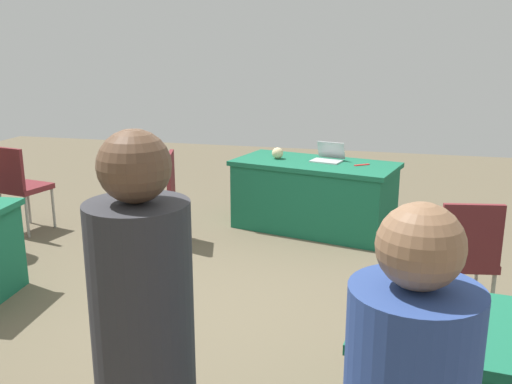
{
  "coord_description": "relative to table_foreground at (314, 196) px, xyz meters",
  "views": [
    {
      "loc": [
        -1.18,
        3.9,
        2.02
      ],
      "look_at": [
        -0.12,
        -0.27,
        0.9
      ],
      "focal_mm": 39.65,
      "sensor_mm": 36.0,
      "label": 1
    }
  ],
  "objects": [
    {
      "name": "ground_plane",
      "position": [
        0.31,
        2.18,
        -0.39
      ],
      "size": [
        14.4,
        14.4,
        0.0
      ],
      "primitive_type": "plane",
      "color": "brown"
    },
    {
      "name": "yarn_ball",
      "position": [
        0.44,
        -0.08,
        0.45
      ],
      "size": [
        0.13,
        0.13,
        0.13
      ],
      "primitive_type": "sphere",
      "color": "beige",
      "rests_on": "table_foreground"
    },
    {
      "name": "laptop_silver",
      "position": [
        -0.13,
        -0.07,
        0.42
      ],
      "size": [
        0.38,
        0.36,
        0.21
      ],
      "rotation": [
        0.0,
        0.0,
        -0.24
      ],
      "color": "silver",
      "rests_on": "table_foreground"
    },
    {
      "name": "chair_by_pillar",
      "position": [
        -1.39,
        1.96,
        0.17
      ],
      "size": [
        0.51,
        0.51,
        0.96
      ],
      "rotation": [
        0.0,
        0.0,
        3.32
      ],
      "color": "#9E9993",
      "rests_on": "ground"
    },
    {
      "name": "chair_tucked_right",
      "position": [
        1.5,
        0.83,
        0.16
      ],
      "size": [
        0.55,
        0.55,
        0.95
      ],
      "rotation": [
        0.0,
        0.0,
        -1.28
      ],
      "color": "#9E9993",
      "rests_on": "ground"
    },
    {
      "name": "table_foreground",
      "position": [
        0.0,
        0.0,
        0.0
      ],
      "size": [
        1.91,
        1.22,
        0.77
      ],
      "rotation": [
        0.0,
        0.0,
        -0.23
      ],
      "color": "#196647",
      "rests_on": "ground"
    },
    {
      "name": "person_attendee_browsing",
      "position": [
        -0.09,
        4.52,
        0.61
      ],
      "size": [
        0.48,
        0.48,
        1.78
      ],
      "rotation": [
        0.0,
        0.0,
        3.93
      ],
      "color": "#26262D",
      "rests_on": "ground"
    },
    {
      "name": "scissors_red",
      "position": [
        -0.51,
        0.05,
        0.39
      ],
      "size": [
        0.17,
        0.14,
        0.01
      ],
      "primitive_type": "cube",
      "rotation": [
        0.0,
        0.0,
        0.65
      ],
      "color": "red",
      "rests_on": "table_foreground"
    },
    {
      "name": "chair_tucked_left",
      "position": [
        3.11,
        0.91,
        0.17
      ],
      "size": [
        0.52,
        0.52,
        0.97
      ],
      "rotation": [
        0.0,
        0.0,
        2.95
      ],
      "color": "#9E9993",
      "rests_on": "ground"
    }
  ]
}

